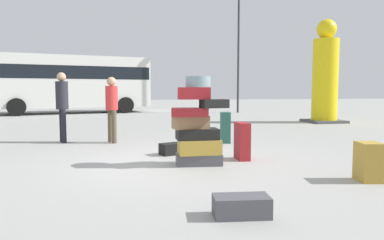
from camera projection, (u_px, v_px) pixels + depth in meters
ground_plane at (171, 163)px, 6.40m from camera, size 80.00×80.00×0.00m
suitcase_tower at (197, 128)px, 6.18m from camera, size 0.99×0.60×1.54m
suitcase_maroon_white_trunk at (242, 141)px, 6.69m from camera, size 0.22×0.41×0.70m
suitcase_charcoal_left_side at (241, 206)px, 3.69m from camera, size 0.61×0.36×0.22m
suitcase_teal_foreground_near at (225, 127)px, 8.83m from camera, size 0.29×0.39×0.76m
suitcase_black_behind_tower at (173, 149)px, 7.26m from camera, size 0.60×0.47×0.23m
suitcase_tan_upright_blue at (369, 162)px, 5.12m from camera, size 0.37×0.41×0.56m
person_bearded_onlooker at (62, 101)px, 8.83m from camera, size 0.30×0.33×1.74m
person_tourist_with_camera at (112, 104)px, 8.78m from camera, size 0.30×0.32×1.63m
yellow_dummy_statue at (325, 77)px, 14.25m from camera, size 1.40×1.40×4.10m
parked_bus at (71, 80)px, 19.94m from camera, size 8.86×4.41×3.15m
lamp_post at (239, 32)px, 20.22m from camera, size 0.36×0.36×7.18m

